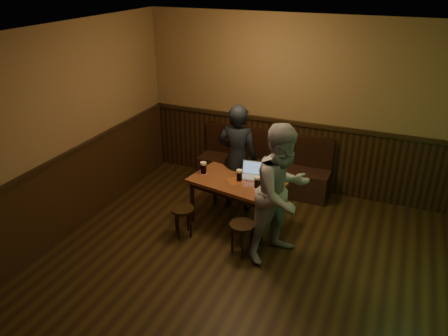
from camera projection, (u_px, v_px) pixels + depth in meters
room at (227, 195)px, 4.68m from camera, size 5.04×6.04×2.84m
bench at (263, 170)px, 7.30m from camera, size 2.20×0.50×0.95m
pub_table at (236, 187)px, 6.15m from camera, size 1.39×0.95×0.69m
stool_left at (183, 214)px, 5.97m from camera, size 0.35×0.35×0.43m
stool_right at (242, 230)px, 5.59m from camera, size 0.43×0.43×0.44m
pint_left at (204, 168)px, 6.28m from camera, size 0.12×0.12×0.18m
pint_mid at (239, 175)px, 6.07m from camera, size 0.11×0.11×0.17m
pint_right at (257, 182)px, 5.87m from camera, size 0.11×0.11×0.18m
laptop at (252, 173)px, 6.21m from camera, size 0.33×0.28×0.21m
menu at (265, 196)px, 5.71m from camera, size 0.27×0.24×0.00m
person_suit at (238, 158)px, 6.47m from camera, size 0.63×0.44×1.66m
person_grey at (282, 193)px, 5.35m from camera, size 1.01×1.09×1.79m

